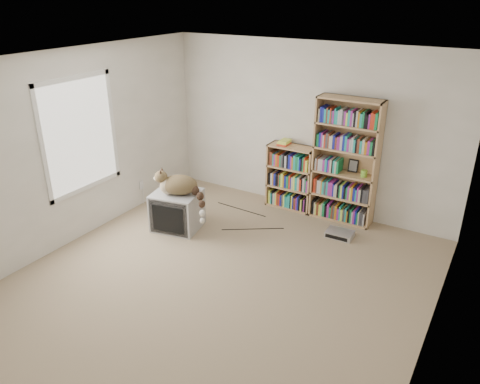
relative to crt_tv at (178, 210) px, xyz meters
The scene contains 16 objects.
floor 1.57m from the crt_tv, 35.41° to the right, with size 4.50×5.00×0.01m, color tan.
wall_back 2.26m from the crt_tv, 51.83° to the left, with size 4.50×0.02×2.50m, color silver.
wall_left 1.66m from the crt_tv, 137.82° to the right, with size 0.02×5.00×2.50m, color silver.
wall_right 3.75m from the crt_tv, 14.32° to the right, with size 0.02×5.00×2.50m, color silver.
ceiling 2.71m from the crt_tv, 35.41° to the right, with size 4.50×5.00×0.02m, color white.
window 1.65m from the crt_tv, 144.53° to the right, with size 0.02×1.22×1.52m, color white.
crt_tv is the anchor object (origin of this frame).
cat 0.40m from the crt_tv, 14.50° to the right, with size 0.85×0.53×0.60m.
bookcase_tall 2.47m from the crt_tv, 37.57° to the left, with size 0.90×0.30×1.81m.
bookcase_short 1.82m from the crt_tv, 53.67° to the left, with size 0.72×0.30×0.99m.
book_stack 1.89m from the crt_tv, 56.65° to the left, with size 0.18×0.24×0.08m, color red.
green_mug 2.67m from the crt_tv, 33.44° to the left, with size 0.09×0.09×0.10m, color #7BC337.
framed_print 2.58m from the crt_tv, 37.76° to the left, with size 0.14×0.01×0.18m, color black.
dvd_player 2.29m from the crt_tv, 23.83° to the left, with size 0.36×0.26×0.08m, color silver.
wall_outlet 1.04m from the crt_tv, 160.68° to the left, with size 0.01×0.08×0.13m, color silver.
floor_cables 1.16m from the crt_tv, 38.01° to the left, with size 1.20×0.70×0.01m, color black, non-canonical shape.
Camera 1 is at (2.55, -3.75, 3.17)m, focal length 35.00 mm.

